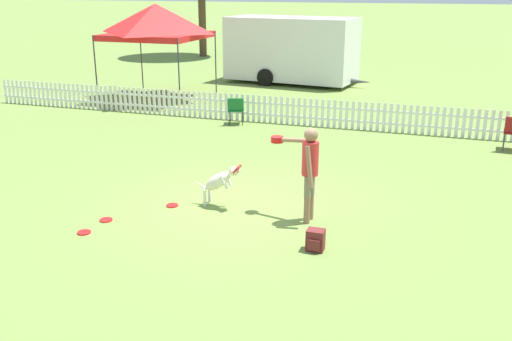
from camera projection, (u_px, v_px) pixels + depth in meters
ground_plane at (244, 205)px, 10.50m from camera, size 240.00×240.00×0.00m
handler_person at (308, 163)px, 9.52m from camera, size 0.93×0.71×1.64m
leaping_dog at (220, 180)px, 10.30m from camera, size 0.97×0.32×0.86m
frisbee_near_handler at (172, 205)px, 10.46m from camera, size 0.22×0.22×0.02m
frisbee_near_dog at (106, 220)px, 9.81m from camera, size 0.22×0.22×0.02m
frisbee_midfield at (84, 232)px, 9.32m from camera, size 0.22×0.22×0.02m
backpack_on_grass at (315, 240)px, 8.68m from camera, size 0.27×0.25×0.34m
picket_fence at (320, 113)px, 16.16m from camera, size 22.04×0.04×0.80m
folding_chair_center at (236, 108)px, 16.39m from camera, size 0.57×0.58×0.80m
canopy_tent_main at (156, 21)px, 19.42m from camera, size 3.10×3.10×3.26m
equipment_trailer at (292, 49)px, 23.11m from camera, size 6.03×2.88×2.62m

